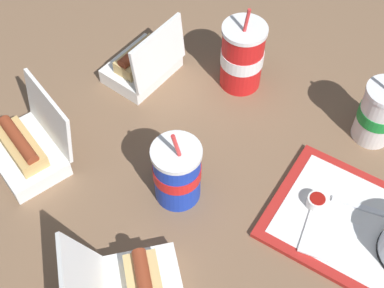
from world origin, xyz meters
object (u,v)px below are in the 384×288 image
at_px(food_tray, 363,230).
at_px(soda_cup_left, 379,113).
at_px(clamshell_hotdog_corner, 27,149).
at_px(soda_cup_right, 242,56).
at_px(ketchup_cup, 317,201).
at_px(plastic_fork, 359,207).
at_px(clamshell_hotdog_back, 143,63).
at_px(soda_cup_front, 177,172).

bearing_deg(food_tray, soda_cup_left, 115.47).
xyz_separation_m(clamshell_hotdog_corner, soda_cup_right, (0.21, 0.48, 0.05)).
height_order(ketchup_cup, plastic_fork, ketchup_cup).
height_order(food_tray, clamshell_hotdog_corner, clamshell_hotdog_corner).
xyz_separation_m(food_tray, clamshell_hotdog_back, (-0.63, 0.03, 0.03)).
relative_size(clamshell_hotdog_back, soda_cup_front, 0.84).
relative_size(food_tray, clamshell_hotdog_corner, 1.94).
height_order(clamshell_hotdog_back, soda_cup_right, soda_cup_right).
relative_size(clamshell_hotdog_back, soda_cup_right, 0.76).
bearing_deg(clamshell_hotdog_corner, soda_cup_left, 45.59).
bearing_deg(soda_cup_right, soda_cup_front, -74.41).
bearing_deg(plastic_fork, soda_cup_front, -166.42).
bearing_deg(plastic_fork, ketchup_cup, -163.49).
bearing_deg(food_tray, plastic_fork, 132.10).
height_order(plastic_fork, soda_cup_left, soda_cup_left).
xyz_separation_m(ketchup_cup, plastic_fork, (0.07, 0.05, -0.01)).
xyz_separation_m(plastic_fork, clamshell_hotdog_back, (-0.60, -0.00, 0.02)).
bearing_deg(plastic_fork, clamshell_hotdog_corner, -170.25).
relative_size(plastic_fork, soda_cup_left, 0.53).
height_order(food_tray, soda_cup_right, soda_cup_right).
distance_m(food_tray, ketchup_cup, 0.11).
distance_m(plastic_fork, soda_cup_left, 0.22).
relative_size(food_tray, soda_cup_left, 1.92).
distance_m(ketchup_cup, soda_cup_right, 0.39).
distance_m(clamshell_hotdog_back, soda_cup_left, 0.56).
bearing_deg(soda_cup_right, clamshell_hotdog_corner, -113.19).
bearing_deg(soda_cup_right, soda_cup_left, 10.63).
bearing_deg(soda_cup_left, soda_cup_right, -169.37).
xyz_separation_m(food_tray, ketchup_cup, (-0.10, -0.02, 0.02)).
bearing_deg(ketchup_cup, food_tray, 8.87).
bearing_deg(ketchup_cup, clamshell_hotdog_back, 174.55).
bearing_deg(soda_cup_front, soda_cup_right, 105.59).
distance_m(soda_cup_right, soda_cup_front, 0.35).
xyz_separation_m(soda_cup_front, soda_cup_left, (0.23, 0.40, -0.00)).
height_order(clamshell_hotdog_back, soda_cup_left, soda_cup_left).
bearing_deg(clamshell_hotdog_corner, clamshell_hotdog_back, 88.04).
height_order(soda_cup_right, soda_cup_left, soda_cup_right).
height_order(clamshell_hotdog_back, soda_cup_front, soda_cup_front).
bearing_deg(clamshell_hotdog_corner, plastic_fork, 29.82).
height_order(plastic_fork, soda_cup_right, soda_cup_right).
distance_m(food_tray, soda_cup_right, 0.48).
xyz_separation_m(clamshell_hotdog_back, soda_cup_front, (0.29, -0.20, 0.04)).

